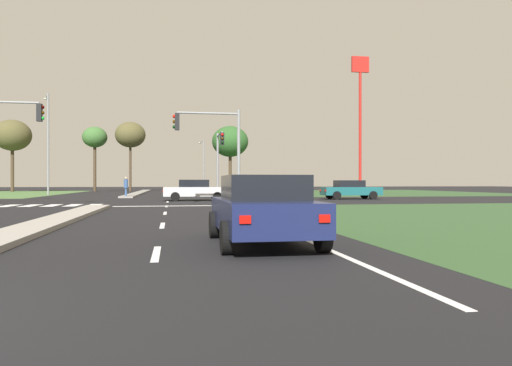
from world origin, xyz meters
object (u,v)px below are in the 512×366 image
(car_navy_fifth, at_px, (263,209))
(traffic_signal_far_right, at_px, (219,153))
(pedestrian_at_median, at_px, (126,184))
(treeline_third, at_px, (95,138))
(treeline_fifth, at_px, (230,142))
(treeline_second, at_px, (12,136))
(traffic_signal_near_right, at_px, (215,140))
(treeline_fourth, at_px, (130,135))
(car_silver_second, at_px, (195,190))
(car_teal_third, at_px, (351,189))
(street_lamp_third, at_px, (48,139))
(fastfood_pole_sign, at_px, (360,96))
(street_lamp_fourth, at_px, (203,162))

(car_navy_fifth, relative_size, traffic_signal_far_right, 0.79)
(pedestrian_at_median, distance_m, treeline_third, 30.86)
(treeline_third, distance_m, treeline_fifth, 19.27)
(pedestrian_at_median, xyz_separation_m, treeline_second, (-17.42, 27.89, 6.47))
(traffic_signal_near_right, bearing_deg, treeline_second, 119.09)
(treeline_fifth, bearing_deg, treeline_fourth, 166.58)
(car_silver_second, xyz_separation_m, car_teal_third, (12.06, 0.98, -0.02))
(street_lamp_third, height_order, pedestrian_at_median, street_lamp_third)
(street_lamp_third, height_order, fastfood_pole_sign, fastfood_pole_sign)
(street_lamp_third, bearing_deg, traffic_signal_far_right, -40.62)
(street_lamp_fourth, distance_m, treeline_third, 17.98)
(street_lamp_third, distance_m, treeline_fifth, 25.27)
(street_lamp_fourth, height_order, treeline_fourth, treeline_fourth)
(traffic_signal_far_right, height_order, treeline_fifth, treeline_fifth)
(traffic_signal_near_right, relative_size, fastfood_pole_sign, 0.39)
(traffic_signal_far_right, bearing_deg, car_teal_third, -19.79)
(treeline_fifth, bearing_deg, street_lamp_third, -145.69)
(traffic_signal_near_right, bearing_deg, car_teal_third, 35.96)
(car_navy_fifth, height_order, traffic_signal_far_right, traffic_signal_far_right)
(street_lamp_third, relative_size, treeline_fourth, 1.07)
(car_teal_third, relative_size, treeline_third, 0.50)
(traffic_signal_near_right, xyz_separation_m, pedestrian_at_median, (-6.30, 14.73, -2.64))
(car_silver_second, height_order, street_lamp_fourth, street_lamp_fourth)
(car_silver_second, distance_m, pedestrian_at_median, 9.34)
(treeline_fourth, bearing_deg, fastfood_pole_sign, -44.48)
(street_lamp_third, xyz_separation_m, treeline_fourth, (6.94, 17.55, 2.12))
(car_teal_third, xyz_separation_m, treeline_fourth, (-19.55, 35.34, 7.25))
(treeline_fifth, bearing_deg, treeline_second, 175.26)
(car_teal_third, height_order, traffic_signal_far_right, traffic_signal_far_right)
(traffic_signal_far_right, height_order, fastfood_pole_sign, fastfood_pole_sign)
(street_lamp_third, xyz_separation_m, treeline_second, (-8.50, 16.66, 1.72))
(traffic_signal_near_right, bearing_deg, traffic_signal_far_right, 83.35)
(car_silver_second, relative_size, treeline_third, 0.50)
(car_navy_fifth, distance_m, traffic_signal_near_right, 17.94)
(traffic_signal_far_right, distance_m, treeline_third, 35.71)
(street_lamp_fourth, distance_m, treeline_fifth, 12.44)
(car_navy_fifth, height_order, treeline_fourth, treeline_fourth)
(street_lamp_fourth, relative_size, treeline_fifth, 0.88)
(street_lamp_fourth, bearing_deg, traffic_signal_near_right, -92.90)
(treeline_fifth, bearing_deg, traffic_signal_far_right, -98.52)
(car_teal_third, bearing_deg, fastfood_pole_sign, 154.79)
(fastfood_pole_sign, bearing_deg, street_lamp_third, 167.97)
(traffic_signal_far_right, distance_m, street_lamp_fourth, 40.31)
(traffic_signal_near_right, bearing_deg, pedestrian_at_median, 113.14)
(car_silver_second, bearing_deg, treeline_second, -147.09)
(fastfood_pole_sign, height_order, treeline_fourth, fastfood_pole_sign)
(car_silver_second, distance_m, treeline_second, 42.75)
(car_teal_third, xyz_separation_m, traffic_signal_near_right, (-11.27, -8.17, 3.01))
(car_teal_third, xyz_separation_m, treeline_fifth, (-5.64, 32.02, 6.23))
(street_lamp_third, bearing_deg, treeline_second, 117.03)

